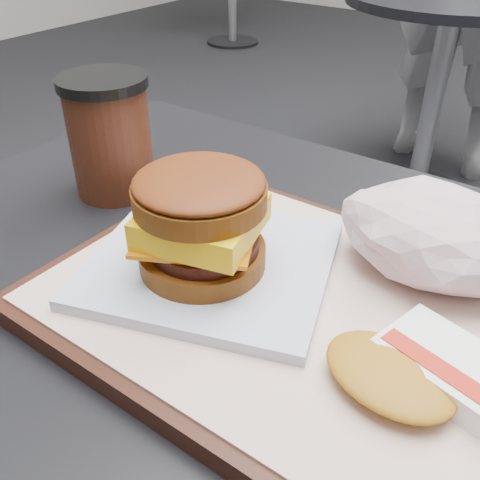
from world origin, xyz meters
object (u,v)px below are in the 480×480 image
breakfast_sandwich (204,232)px  crumpled_wrapper (437,234)px  customer_table (256,438)px  coffee_cup (110,134)px  serving_tray (292,307)px  hash_brown (424,371)px  neighbor_table (442,57)px

breakfast_sandwich → crumpled_wrapper: bearing=37.5°
customer_table → coffee_cup: size_ratio=6.37×
crumpled_wrapper → coffee_cup: bearing=-174.8°
serving_tray → customer_table: bearing=172.1°
breakfast_sandwich → crumpled_wrapper: breakfast_sandwich is taller
serving_tray → coffee_cup: bearing=166.1°
serving_tray → hash_brown: hash_brown is taller
breakfast_sandwich → neighbor_table: (-0.31, 1.67, -0.28)m
coffee_cup → customer_table: bearing=-14.8°
serving_tray → coffee_cup: (-0.26, 0.07, 0.06)m
breakfast_sandwich → coffee_cup: coffee_cup is taller
crumpled_wrapper → coffee_cup: coffee_cup is taller
crumpled_wrapper → breakfast_sandwich: bearing=-142.5°
hash_brown → crumpled_wrapper: size_ratio=0.85×
customer_table → serving_tray: 0.20m
hash_brown → neighbor_table: bearing=106.4°
customer_table → breakfast_sandwich: breakfast_sandwich is taller
customer_table → neighbor_table: size_ratio=1.07×
neighbor_table → crumpled_wrapper: bearing=-73.7°
hash_brown → coffee_cup: bearing=166.5°
hash_brown → crumpled_wrapper: 0.13m
breakfast_sandwich → neighbor_table: bearing=100.5°
breakfast_sandwich → neighbor_table: size_ratio=0.31×
coffee_cup → crumpled_wrapper: bearing=5.2°
coffee_cup → neighbor_table: coffee_cup is taller
serving_tray → breakfast_sandwich: bearing=-168.6°
customer_table → hash_brown: hash_brown is taller
serving_tray → crumpled_wrapper: bearing=53.5°
customer_table → coffee_cup: (-0.23, 0.06, 0.25)m
coffee_cup → neighbor_table: size_ratio=0.17×
serving_tray → breakfast_sandwich: breakfast_sandwich is taller
customer_table → hash_brown: 0.26m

